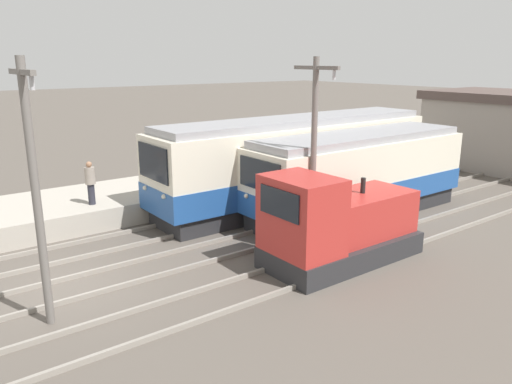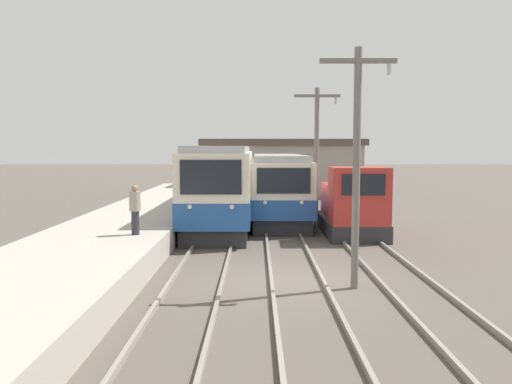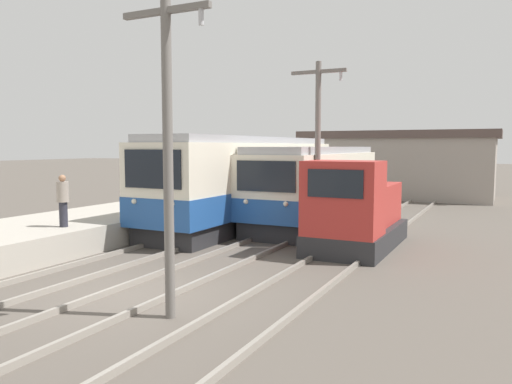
# 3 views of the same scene
# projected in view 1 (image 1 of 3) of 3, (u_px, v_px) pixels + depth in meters

# --- Properties ---
(ground_plane) EXTENTS (200.00, 200.00, 0.00)m
(ground_plane) POSITION_uv_depth(u_px,v_px,m) (66.00, 289.00, 14.11)
(ground_plane) COLOR #564F47
(platform_left) EXTENTS (4.50, 54.00, 0.86)m
(platform_left) POSITION_uv_depth(u_px,v_px,m) (14.00, 219.00, 18.83)
(platform_left) COLOR #ADA599
(platform_left) RESTS_ON ground
(track_left) EXTENTS (1.54, 60.00, 0.14)m
(track_left) POSITION_uv_depth(u_px,v_px,m) (41.00, 258.00, 16.10)
(track_left) COLOR gray
(track_left) RESTS_ON ground
(track_center) EXTENTS (1.54, 60.00, 0.14)m
(track_center) POSITION_uv_depth(u_px,v_px,m) (68.00, 289.00, 13.94)
(track_center) COLOR gray
(track_center) RESTS_ON ground
(track_right) EXTENTS (1.54, 60.00, 0.14)m
(track_right) POSITION_uv_depth(u_px,v_px,m) (107.00, 335.00, 11.62)
(track_right) COLOR gray
(track_right) RESTS_ON ground
(commuter_train_left) EXTENTS (2.84, 13.90, 3.85)m
(commuter_train_left) POSITION_uv_depth(u_px,v_px,m) (297.00, 164.00, 22.02)
(commuter_train_left) COLOR #28282B
(commuter_train_left) RESTS_ON ground
(commuter_train_center) EXTENTS (2.84, 10.26, 3.42)m
(commuter_train_center) POSITION_uv_depth(u_px,v_px,m) (358.00, 177.00, 20.39)
(commuter_train_center) COLOR #28282B
(commuter_train_center) RESTS_ON ground
(shunting_locomotive) EXTENTS (2.40, 5.31, 3.00)m
(shunting_locomotive) POSITION_uv_depth(u_px,v_px,m) (337.00, 226.00, 15.68)
(shunting_locomotive) COLOR #28282B
(shunting_locomotive) RESTS_ON ground
(catenary_mast_near) EXTENTS (2.00, 0.20, 6.37)m
(catenary_mast_near) POSITION_uv_depth(u_px,v_px,m) (35.00, 185.00, 11.39)
(catenary_mast_near) COLOR slate
(catenary_mast_near) RESTS_ON ground
(catenary_mast_mid) EXTENTS (2.00, 0.20, 6.37)m
(catenary_mast_mid) POSITION_uv_depth(u_px,v_px,m) (314.00, 146.00, 16.44)
(catenary_mast_mid) COLOR slate
(catenary_mast_mid) RESTS_ON ground
(person_on_platform) EXTENTS (0.38, 0.38, 1.68)m
(person_on_platform) POSITION_uv_depth(u_px,v_px,m) (90.00, 181.00, 19.02)
(person_on_platform) COLOR #282833
(person_on_platform) RESTS_ON platform_left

